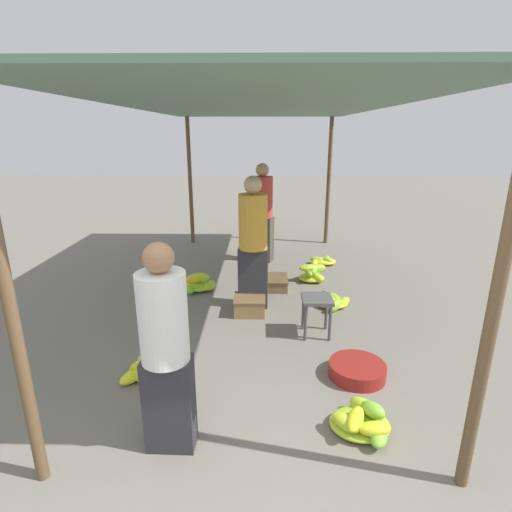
{
  "coord_description": "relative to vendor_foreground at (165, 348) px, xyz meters",
  "views": [
    {
      "loc": [
        0.07,
        -1.82,
        2.24
      ],
      "look_at": [
        0.0,
        2.53,
        0.89
      ],
      "focal_mm": 28.0,
      "sensor_mm": 36.0,
      "label": 1
    }
  ],
  "objects": [
    {
      "name": "shopper_walking_mid",
      "position": [
        0.54,
        2.52,
        0.08
      ],
      "size": [
        0.39,
        0.38,
        1.73
      ],
      "color": "#2D2D33",
      "rests_on": "ground"
    },
    {
      "name": "banana_pile_right_1",
      "position": [
        1.62,
        2.55,
        -0.76
      ],
      "size": [
        0.51,
        0.62,
        0.15
      ],
      "color": "#7AB536",
      "rests_on": "ground"
    },
    {
      "name": "canopy_post_front_left",
      "position": [
        -0.82,
        -0.3,
        0.45
      ],
      "size": [
        0.08,
        0.08,
        2.53
      ],
      "primitive_type": "cylinder",
      "color": "brown",
      "rests_on": "ground"
    },
    {
      "name": "canopy_post_back_right",
      "position": [
        2.0,
        5.77,
        0.45
      ],
      "size": [
        0.08,
        0.08,
        2.53
      ],
      "primitive_type": "cylinder",
      "color": "brown",
      "rests_on": "ground"
    },
    {
      "name": "banana_pile_right_3",
      "position": [
        1.75,
        4.33,
        -0.76
      ],
      "size": [
        0.47,
        0.5,
        0.13
      ],
      "color": "yellow",
      "rests_on": "ground"
    },
    {
      "name": "banana_pile_left_0",
      "position": [
        -0.3,
        3.09,
        -0.74
      ],
      "size": [
        0.55,
        0.54,
        0.25
      ],
      "color": "#B6CD2C",
      "rests_on": "ground"
    },
    {
      "name": "canopy_tarp",
      "position": [
        0.59,
        2.73,
        1.74
      ],
      "size": [
        3.22,
        6.47,
        0.04
      ],
      "primitive_type": "cube",
      "color": "#567A60",
      "rests_on": "canopy_post_front_left"
    },
    {
      "name": "basin_black",
      "position": [
        1.58,
        0.91,
        -0.75
      ],
      "size": [
        0.54,
        0.54,
        0.14
      ],
      "color": "maroon",
      "rests_on": "ground"
    },
    {
      "name": "vendor_foreground",
      "position": [
        0.0,
        0.0,
        0.0
      ],
      "size": [
        0.36,
        0.34,
        1.58
      ],
      "color": "#2D2D33",
      "rests_on": "ground"
    },
    {
      "name": "crate_mid",
      "position": [
        0.8,
        3.17,
        -0.74
      ],
      "size": [
        0.49,
        0.49,
        0.17
      ],
      "color": "brown",
      "rests_on": "ground"
    },
    {
      "name": "banana_pile_left_1",
      "position": [
        -0.42,
        0.88,
        -0.74
      ],
      "size": [
        0.53,
        0.46,
        0.19
      ],
      "color": "yellow",
      "rests_on": "ground"
    },
    {
      "name": "shopper_walking_far",
      "position": [
        0.66,
        4.53,
        0.08
      ],
      "size": [
        0.48,
        0.48,
        1.74
      ],
      "color": "#4C4238",
      "rests_on": "ground"
    },
    {
      "name": "crate_near",
      "position": [
        0.51,
        2.3,
        -0.71
      ],
      "size": [
        0.4,
        0.4,
        0.22
      ],
      "color": "olive",
      "rests_on": "ground"
    },
    {
      "name": "stool",
      "position": [
        1.29,
        1.73,
        -0.45
      ],
      "size": [
        0.34,
        0.34,
        0.46
      ],
      "color": "#4C4C4C",
      "rests_on": "ground"
    },
    {
      "name": "canopy_post_back_left",
      "position": [
        -0.82,
        5.77,
        0.45
      ],
      "size": [
        0.08,
        0.08,
        2.53
      ],
      "primitive_type": "cylinder",
      "color": "brown",
      "rests_on": "ground"
    },
    {
      "name": "banana_pile_right_0",
      "position": [
        1.45,
        3.48,
        -0.69
      ],
      "size": [
        0.47,
        0.43,
        0.27
      ],
      "color": "#B6CD2B",
      "rests_on": "ground"
    },
    {
      "name": "canopy_post_front_right",
      "position": [
        2.0,
        -0.3,
        0.45
      ],
      "size": [
        0.08,
        0.08,
        2.53
      ],
      "primitive_type": "cylinder",
      "color": "brown",
      "rests_on": "ground"
    },
    {
      "name": "banana_pile_right_2",
      "position": [
        1.46,
        0.18,
        -0.73
      ],
      "size": [
        0.5,
        0.59,
        0.22
      ],
      "color": "yellow",
      "rests_on": "ground"
    }
  ]
}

